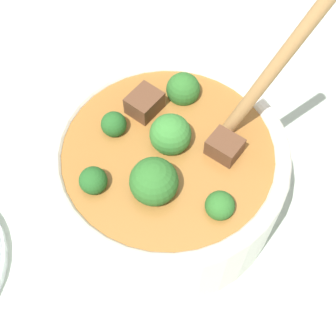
# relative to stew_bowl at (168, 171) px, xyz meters

# --- Properties ---
(ground_plane) EXTENTS (4.00, 4.00, 0.00)m
(ground_plane) POSITION_rel_stew_bowl_xyz_m (0.00, -0.00, -0.06)
(ground_plane) COLOR #ADBCAD
(stew_bowl) EXTENTS (0.25, 0.23, 0.24)m
(stew_bowl) POSITION_rel_stew_bowl_xyz_m (0.00, 0.00, 0.00)
(stew_bowl) COLOR white
(stew_bowl) RESTS_ON ground_plane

